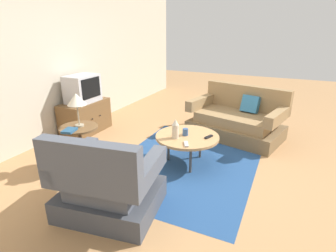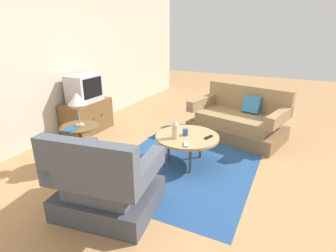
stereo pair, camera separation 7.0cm
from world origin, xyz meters
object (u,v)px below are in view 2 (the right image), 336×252
at_px(coffee_table, 187,138).
at_px(tv_remote_silver, 186,144).
at_px(mug, 185,132).
at_px(table_lamp, 77,100).
at_px(television, 84,88).
at_px(tv_stand, 87,116).
at_px(couch, 239,121).
at_px(vase, 175,129).
at_px(armchair, 106,186).
at_px(side_table, 80,137).
at_px(tv_remote_dark, 209,137).
at_px(book, 70,130).

height_order(coffee_table, tv_remote_silver, tv_remote_silver).
relative_size(coffee_table, mug, 6.82).
xyz_separation_m(table_lamp, tv_remote_silver, (0.39, -1.37, -0.51)).
height_order(television, mug, television).
height_order(tv_stand, mug, tv_stand).
bearing_deg(tv_stand, table_lamp, -140.75).
relative_size(couch, vase, 6.43).
distance_m(armchair, side_table, 1.14).
xyz_separation_m(coffee_table, television, (0.37, 2.12, 0.42)).
bearing_deg(mug, tv_stand, 80.10).
bearing_deg(couch, tv_remote_silver, 92.67).
distance_m(coffee_table, tv_remote_dark, 0.30).
bearing_deg(side_table, book, -172.30).
distance_m(tv_stand, vase, 2.09).
relative_size(television, book, 2.66).
bearing_deg(tv_remote_dark, couch, 13.74).
relative_size(armchair, television, 1.89).
distance_m(side_table, tv_remote_dark, 1.73).
relative_size(tv_remote_dark, book, 0.70).
relative_size(coffee_table, tv_remote_silver, 5.29).
xyz_separation_m(armchair, book, (0.46, 0.90, 0.30)).
xyz_separation_m(tv_remote_dark, book, (-0.95, 1.53, 0.18)).
xyz_separation_m(couch, tv_remote_silver, (-1.63, 0.33, 0.14)).
height_order(television, tv_remote_silver, television).
height_order(side_table, television, television).
height_order(coffee_table, tv_stand, tv_stand).
bearing_deg(table_lamp, armchair, -125.72).
bearing_deg(side_table, tv_stand, 38.74).
bearing_deg(tv_remote_silver, side_table, 80.91).
distance_m(vase, book, 1.35).
height_order(table_lamp, vase, table_lamp).
height_order(tv_stand, tv_remote_dark, tv_stand).
distance_m(coffee_table, tv_remote_silver, 0.31).
bearing_deg(armchair, tv_stand, 127.32).
bearing_deg(book, tv_remote_silver, -80.81).
xyz_separation_m(couch, tv_stand, (-0.96, 2.55, -0.00)).
bearing_deg(mug, armchair, 167.01).
bearing_deg(television, side_table, -141.41).
bearing_deg(coffee_table, tv_remote_silver, -161.45).
height_order(coffee_table, mug, mug).
bearing_deg(tv_remote_dark, vase, 136.94).
xyz_separation_m(vase, book, (-0.74, 1.13, 0.06)).
height_order(mug, book, book).
relative_size(tv_stand, tv_remote_silver, 5.41).
xyz_separation_m(side_table, vase, (0.55, -1.15, 0.12)).
relative_size(table_lamp, tv_remote_dark, 2.91).
height_order(couch, tv_stand, couch).
distance_m(armchair, coffee_table, 1.39).
bearing_deg(couch, mug, 85.15).
height_order(coffee_table, television, television).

